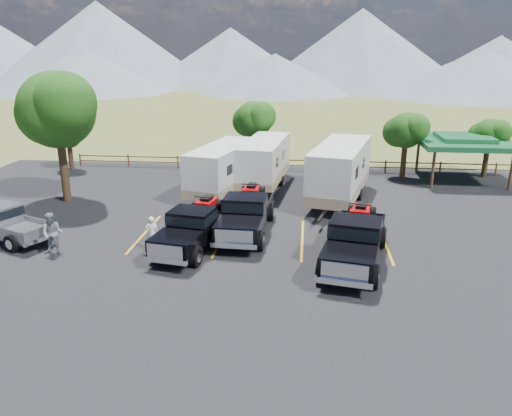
# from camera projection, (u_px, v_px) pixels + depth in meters

# --- Properties ---
(ground) EXTENTS (320.00, 320.00, 0.00)m
(ground) POSITION_uv_depth(u_px,v_px,m) (253.00, 273.00, 20.97)
(ground) COLOR #515825
(ground) RESTS_ON ground
(asphalt_lot) EXTENTS (44.00, 34.00, 0.04)m
(asphalt_lot) POSITION_uv_depth(u_px,v_px,m) (260.00, 246.00, 23.81)
(asphalt_lot) COLOR black
(asphalt_lot) RESTS_ON ground
(stall_lines) EXTENTS (12.12, 5.50, 0.01)m
(stall_lines) POSITION_uv_depth(u_px,v_px,m) (262.00, 238.00, 24.75)
(stall_lines) COLOR gold
(stall_lines) RESTS_ON asphalt_lot
(tree_big_nw) EXTENTS (5.54, 5.18, 7.84)m
(tree_big_nw) POSITION_uv_depth(u_px,v_px,m) (56.00, 110.00, 29.06)
(tree_big_nw) COLOR black
(tree_big_nw) RESTS_ON ground
(tree_ne_a) EXTENTS (3.11, 2.92, 4.76)m
(tree_ne_a) POSITION_uv_depth(u_px,v_px,m) (406.00, 131.00, 35.13)
(tree_ne_a) COLOR black
(tree_ne_a) RESTS_ON ground
(tree_ne_b) EXTENTS (2.77, 2.59, 4.27)m
(tree_ne_b) POSITION_uv_depth(u_px,v_px,m) (489.00, 135.00, 35.59)
(tree_ne_b) COLOR black
(tree_ne_b) RESTS_ON ground
(tree_north) EXTENTS (3.46, 3.24, 5.25)m
(tree_north) POSITION_uv_depth(u_px,v_px,m) (254.00, 119.00, 38.01)
(tree_north) COLOR black
(tree_north) RESTS_ON ground
(tree_nw_small) EXTENTS (2.59, 2.43, 3.85)m
(tree_nw_small) POSITION_uv_depth(u_px,v_px,m) (68.00, 134.00, 37.82)
(tree_nw_small) COLOR black
(tree_nw_small) RESTS_ON ground
(rail_fence) EXTENTS (36.12, 0.12, 1.00)m
(rail_fence) POSITION_uv_depth(u_px,v_px,m) (306.00, 164.00, 38.11)
(rail_fence) COLOR #503622
(rail_fence) RESTS_ON ground
(pavilion) EXTENTS (6.20, 6.20, 3.22)m
(pavilion) POSITION_uv_depth(u_px,v_px,m) (464.00, 141.00, 34.93)
(pavilion) COLOR #503622
(pavilion) RESTS_ON ground
(mountain_range) EXTENTS (209.00, 71.00, 20.00)m
(mountain_range) POSITION_uv_depth(u_px,v_px,m) (270.00, 53.00, 119.68)
(mountain_range) COLOR slate
(mountain_range) RESTS_ON ground
(rig_left) EXTENTS (3.05, 6.51, 2.09)m
(rig_left) POSITION_uv_depth(u_px,v_px,m) (194.00, 226.00, 23.46)
(rig_left) COLOR black
(rig_left) RESTS_ON asphalt_lot
(rig_center) EXTENTS (2.57, 6.74, 2.22)m
(rig_center) POSITION_uv_depth(u_px,v_px,m) (246.00, 212.00, 25.19)
(rig_center) COLOR black
(rig_center) RESTS_ON asphalt_lot
(rig_right) EXTENTS (3.48, 7.13, 2.28)m
(rig_right) POSITION_uv_depth(u_px,v_px,m) (355.00, 238.00, 21.65)
(rig_right) COLOR black
(rig_right) RESTS_ON asphalt_lot
(trailer_left) EXTENTS (3.85, 9.07, 3.14)m
(trailer_left) POSITION_uv_depth(u_px,v_px,m) (223.00, 169.00, 31.72)
(trailer_left) COLOR white
(trailer_left) RESTS_ON asphalt_lot
(trailer_center) EXTENTS (3.10, 9.15, 3.16)m
(trailer_center) POSITION_uv_depth(u_px,v_px,m) (264.00, 162.00, 33.50)
(trailer_center) COLOR white
(trailer_center) RESTS_ON asphalt_lot
(trailer_right) EXTENTS (4.37, 9.99, 3.47)m
(trailer_right) POSITION_uv_depth(u_px,v_px,m) (340.00, 172.00, 30.37)
(trailer_right) COLOR white
(trailer_right) RESTS_ON asphalt_lot
(pickup_silver) EXTENTS (5.96, 3.88, 1.71)m
(pickup_silver) POSITION_uv_depth(u_px,v_px,m) (2.00, 222.00, 24.29)
(pickup_silver) COLOR gray
(pickup_silver) RESTS_ON asphalt_lot
(person_a) EXTENTS (0.68, 0.51, 1.68)m
(person_a) POSITION_uv_depth(u_px,v_px,m) (152.00, 234.00, 22.93)
(person_a) COLOR white
(person_a) RESTS_ON asphalt_lot
(person_b) EXTENTS (1.02, 0.83, 1.94)m
(person_b) POSITION_uv_depth(u_px,v_px,m) (52.00, 234.00, 22.58)
(person_b) COLOR gray
(person_b) RESTS_ON asphalt_lot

